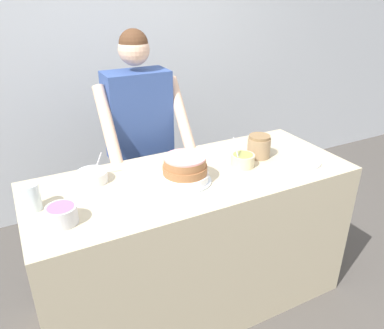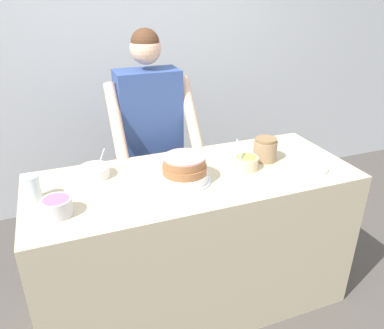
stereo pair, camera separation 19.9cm
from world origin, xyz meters
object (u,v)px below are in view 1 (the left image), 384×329
Objects in this scene: cake at (185,170)px; frosting_bowl_purple at (62,214)px; person_baker at (140,131)px; stoneware_jar at (259,146)px; frosting_bowl_olive at (243,160)px; drinking_glass at (32,197)px; ceramic_plate at (302,162)px; frosting_bowl_white at (92,176)px.

frosting_bowl_purple is (-0.65, -0.10, -0.02)m from cake.
person_baker is 11.72× the size of stoneware_jar.
cake is at bearing -171.11° from stoneware_jar.
frosting_bowl_olive is 1.13m from drinking_glass.
person_baker is 5.76× the size of cake.
frosting_bowl_olive is at bearing 159.89° from ceramic_plate.
person_baker reaches higher than frosting_bowl_olive.
frosting_bowl_purple is 0.21m from drinking_glass.
cake is (0.00, -0.68, 0.01)m from person_baker.
drinking_glass is (-0.75, -0.60, 0.01)m from person_baker.
ceramic_plate is at bearing -47.50° from person_baker.
ceramic_plate is at bearing -0.35° from frosting_bowl_purple.
person_baker reaches higher than frosting_bowl_white.
person_baker is 0.96m from drinking_glass.
cake is at bearing -177.35° from frosting_bowl_olive.
drinking_glass is (-0.75, 0.08, -0.00)m from cake.
frosting_bowl_white reaches higher than drinking_glass.
drinking_glass is (-1.13, 0.06, 0.03)m from frosting_bowl_olive.
cake is 1.33× the size of ceramic_plate.
person_baker is 0.81m from stoneware_jar.
ceramic_plate is at bearing -16.14° from frosting_bowl_white.
frosting_bowl_olive reaches higher than ceramic_plate.
cake is at bearing 8.62° from frosting_bowl_purple.
frosting_bowl_white reaches higher than cake.
person_baker is 0.68m from cake.
frosting_bowl_white is 0.35m from drinking_glass.
stoneware_jar is at bearing 22.57° from frosting_bowl_olive.
drinking_glass reaches higher than ceramic_plate.
frosting_bowl_purple is 1.37m from ceramic_plate.
drinking_glass is (-0.10, 0.18, 0.02)m from frosting_bowl_purple.
drinking_glass reaches higher than frosting_bowl_purple.
stoneware_jar is (0.54, 0.08, 0.00)m from cake.
drinking_glass is at bearing -154.53° from frosting_bowl_white.
cake is at bearing 171.56° from ceramic_plate.
frosting_bowl_white is (0.21, 0.33, -0.01)m from frosting_bowl_purple.
ceramic_plate is (0.72, -0.11, -0.06)m from cake.
person_baker is 0.77m from frosting_bowl_olive.
stoneware_jar reaches higher than ceramic_plate.
frosting_bowl_olive is 0.85× the size of ceramic_plate.
frosting_bowl_white is 1.16× the size of stoneware_jar.
person_baker is 9.00× the size of frosting_bowl_olive.
frosting_bowl_purple is 0.64× the size of ceramic_plate.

